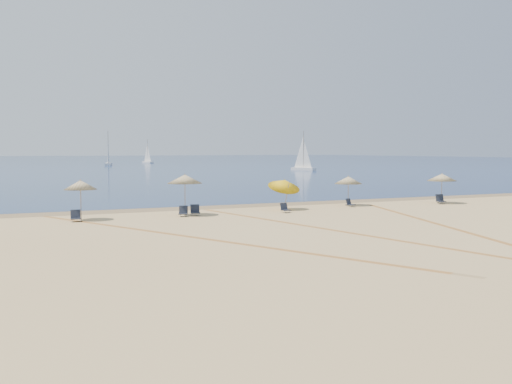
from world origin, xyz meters
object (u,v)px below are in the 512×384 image
at_px(chair_4, 285,208).
at_px(sailboat_2, 108,155).
at_px(chair_5, 350,203).
at_px(chair_6, 440,200).
at_px(umbrella_5, 442,177).
at_px(sailboat_0, 148,156).
at_px(chair_1, 76,216).
at_px(sailboat_1, 303,159).
at_px(chair_3, 195,211).
at_px(chair_2, 183,212).
at_px(umbrella_1, 80,185).
at_px(umbrella_2, 185,179).
at_px(umbrella_3, 284,184).
at_px(umbrella_4, 348,180).

relative_size(chair_4, sailboat_2, 0.07).
height_order(chair_5, chair_6, chair_6).
bearing_deg(sailboat_2, umbrella_5, -74.60).
bearing_deg(umbrella_5, sailboat_0, 84.81).
relative_size(chair_1, sailboat_1, 0.09).
relative_size(chair_3, sailboat_2, 0.08).
bearing_deg(chair_2, chair_1, -157.80).
height_order(umbrella_1, chair_6, umbrella_1).
height_order(chair_3, chair_6, chair_6).
distance_m(chair_2, chair_4, 6.84).
bearing_deg(chair_2, sailboat_0, 99.65).
xyz_separation_m(umbrella_2, chair_2, (-0.32, -0.61, -2.00)).
bearing_deg(umbrella_3, chair_1, -176.01).
height_order(umbrella_5, sailboat_1, sailboat_1).
xyz_separation_m(umbrella_2, chair_6, (20.27, -0.51, -1.97)).
distance_m(umbrella_2, chair_4, 6.91).
bearing_deg(chair_6, sailboat_1, 87.21).
xyz_separation_m(chair_2, sailboat_0, (34.43, 147.78, 1.98)).
xyz_separation_m(chair_5, sailboat_1, (33.90, 68.27, 2.15)).
height_order(umbrella_3, sailboat_1, sailboat_1).
bearing_deg(umbrella_1, sailboat_0, 74.61).
bearing_deg(umbrella_3, umbrella_1, -178.46).
height_order(umbrella_1, umbrella_5, umbrella_1).
height_order(umbrella_5, chair_3, umbrella_5).
bearing_deg(umbrella_2, chair_2, -117.44).
xyz_separation_m(chair_2, chair_4, (6.81, -0.61, -0.01)).
distance_m(umbrella_1, umbrella_5, 27.10).
bearing_deg(umbrella_1, chair_5, 0.97).
bearing_deg(sailboat_1, umbrella_3, -145.78).
bearing_deg(umbrella_3, umbrella_4, 8.73).
relative_size(umbrella_1, chair_6, 2.82).
height_order(umbrella_4, sailboat_2, sailboat_2).
xyz_separation_m(umbrella_3, chair_2, (-7.61, -1.04, -1.51)).
relative_size(umbrella_4, chair_1, 3.14).
xyz_separation_m(umbrella_5, chair_1, (-27.50, -0.43, -1.71)).
relative_size(chair_1, chair_5, 0.99).
bearing_deg(umbrella_4, umbrella_5, -10.70).
relative_size(umbrella_1, chair_1, 3.41).
bearing_deg(umbrella_2, chair_5, 1.76).
bearing_deg(umbrella_1, umbrella_2, -0.60).
bearing_deg(umbrella_3, sailboat_1, 60.09).
xyz_separation_m(umbrella_5, chair_3, (-20.19, -0.26, -1.71)).
xyz_separation_m(umbrella_1, sailboat_1, (52.91, 68.59, 0.33)).
bearing_deg(chair_5, sailboat_0, 60.66).
bearing_deg(chair_2, chair_4, 17.66).
relative_size(umbrella_4, chair_5, 3.10).
height_order(umbrella_2, sailboat_1, sailboat_1).
distance_m(umbrella_2, umbrella_3, 7.32).
bearing_deg(chair_6, umbrella_4, -176.36).
relative_size(umbrella_1, chair_3, 3.14).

